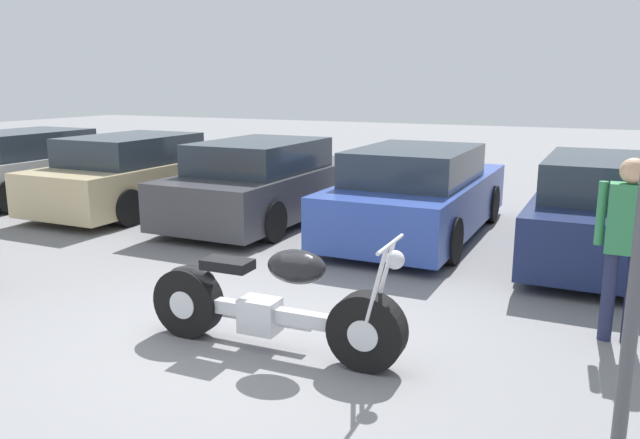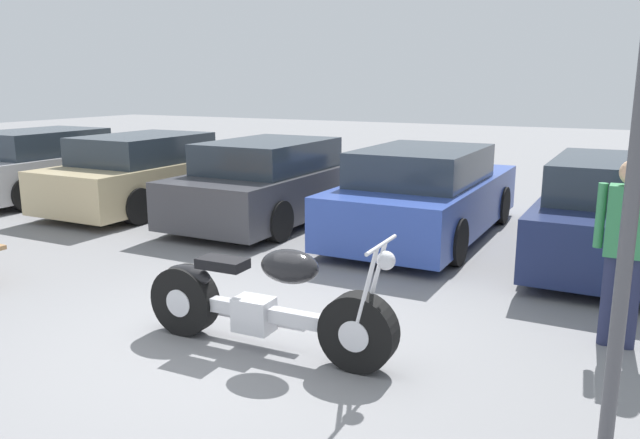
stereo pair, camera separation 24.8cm
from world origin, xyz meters
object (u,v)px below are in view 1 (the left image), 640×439
parked_car_navy (609,210)px  person_standing (627,235)px  parked_car_dark_grey (267,183)px  parked_car_silver (35,166)px  parked_car_champagne (140,174)px  motorcycle (270,304)px  parked_car_blue (418,194)px

parked_car_navy → person_standing: (0.16, -3.02, 0.35)m
parked_car_dark_grey → person_standing: bearing=-29.6°
parked_car_silver → parked_car_champagne: 2.63m
parked_car_navy → motorcycle: bearing=-119.5°
motorcycle → parked_car_champagne: bearing=140.0°
parked_car_silver → parked_car_blue: 7.89m
parked_car_silver → person_standing: bearing=-15.0°
parked_car_blue → person_standing: bearing=-47.9°
motorcycle → person_standing: size_ratio=1.43×
person_standing → parked_car_blue: bearing=132.1°
motorcycle → person_standing: person_standing is taller
parked_car_navy → parked_car_champagne: bearing=-179.6°
parked_car_navy → parked_car_blue: bearing=178.4°
parked_car_dark_grey → motorcycle: bearing=-59.5°
parked_car_dark_grey → parked_car_blue: 2.63m
motorcycle → parked_car_silver: 9.08m
parked_car_silver → person_standing: person_standing is taller
parked_car_champagne → parked_car_blue: bearing=1.5°
parked_car_blue → motorcycle: bearing=-89.2°
motorcycle → person_standing: bearing=29.0°
parked_car_silver → parked_car_blue: size_ratio=1.00×
parked_car_dark_grey → person_standing: size_ratio=2.63×
parked_car_dark_grey → parked_car_champagne: bearing=-177.5°
person_standing → motorcycle: bearing=-151.0°
parked_car_silver → parked_car_blue: same height
motorcycle → parked_car_dark_grey: size_ratio=0.54×
parked_car_dark_grey → parked_car_navy: (5.26, -0.06, 0.00)m
parked_car_blue → parked_car_navy: size_ratio=1.00×
parked_car_navy → person_standing: person_standing is taller
parked_car_champagne → person_standing: (8.05, -2.96, 0.35)m
parked_car_champagne → parked_car_blue: (5.26, 0.14, 0.00)m
parked_car_silver → person_standing: size_ratio=2.63×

